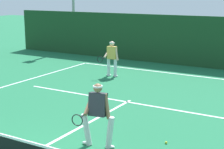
{
  "coord_description": "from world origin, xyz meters",
  "views": [
    {
      "loc": [
        5.84,
        -4.84,
        3.84
      ],
      "look_at": [
        -0.47,
        5.92,
        1.0
      ],
      "focal_mm": 58.62,
      "sensor_mm": 36.0,
      "label": 1
    }
  ],
  "objects_px": {
    "tennis_ball": "(107,105)",
    "tennis_ball_extra": "(166,143)",
    "player_far": "(112,57)",
    "player_near": "(98,112)"
  },
  "relations": [
    {
      "from": "tennis_ball",
      "to": "tennis_ball_extra",
      "type": "relative_size",
      "value": 1.0
    },
    {
      "from": "tennis_ball_extra",
      "to": "player_far",
      "type": "bearing_deg",
      "value": 130.78
    },
    {
      "from": "player_far",
      "to": "tennis_ball_extra",
      "type": "relative_size",
      "value": 24.77
    },
    {
      "from": "tennis_ball",
      "to": "player_near",
      "type": "bearing_deg",
      "value": -62.79
    },
    {
      "from": "player_near",
      "to": "player_far",
      "type": "distance_m",
      "value": 7.89
    },
    {
      "from": "player_near",
      "to": "player_far",
      "type": "relative_size",
      "value": 1.01
    },
    {
      "from": "player_near",
      "to": "tennis_ball",
      "type": "height_order",
      "value": "player_near"
    },
    {
      "from": "player_near",
      "to": "tennis_ball",
      "type": "xyz_separation_m",
      "value": [
        -1.53,
        2.97,
        -0.88
      ]
    },
    {
      "from": "player_far",
      "to": "tennis_ball_extra",
      "type": "height_order",
      "value": "player_far"
    },
    {
      "from": "player_far",
      "to": "tennis_ball",
      "type": "xyz_separation_m",
      "value": [
        2.17,
        -4.01,
        -0.87
      ]
    }
  ]
}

